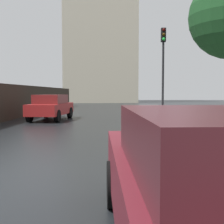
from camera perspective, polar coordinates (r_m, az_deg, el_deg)
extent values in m
plane|color=black|center=(5.47, -20.10, -12.68)|extent=(120.00, 120.00, 0.00)
cube|color=maroon|center=(17.21, -11.54, 0.60)|extent=(1.87, 4.25, 0.60)
cube|color=maroon|center=(17.14, -11.62, 2.42)|extent=(1.56, 2.35, 0.50)
cylinder|color=black|center=(15.70, -10.38, -0.76)|extent=(0.26, 0.67, 0.66)
cylinder|color=black|center=(16.17, -15.47, -0.71)|extent=(0.26, 0.67, 0.66)
cylinder|color=black|center=(18.35, -8.06, -0.11)|extent=(0.26, 0.67, 0.66)
cylinder|color=black|center=(18.76, -12.49, -0.08)|extent=(0.26, 0.67, 0.66)
cube|color=maroon|center=(2.78, 19.99, -15.46)|extent=(2.09, 4.53, 0.62)
cylinder|color=black|center=(4.07, 0.64, -13.62)|extent=(0.27, 0.63, 0.62)
cylinder|color=black|center=(16.91, 9.69, 6.03)|extent=(0.12, 0.12, 4.19)
cube|color=black|center=(17.19, 9.78, 14.28)|extent=(0.26, 0.26, 0.75)
sphere|color=#360503|center=(17.07, 9.87, 15.21)|extent=(0.17, 0.17, 0.17)
sphere|color=#392405|center=(17.03, 9.86, 14.39)|extent=(0.17, 0.17, 0.17)
sphere|color=green|center=(16.98, 9.85, 13.56)|extent=(0.17, 0.17, 0.17)
cube|color=beige|center=(52.26, -2.61, 16.03)|extent=(13.01, 13.26, 25.47)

